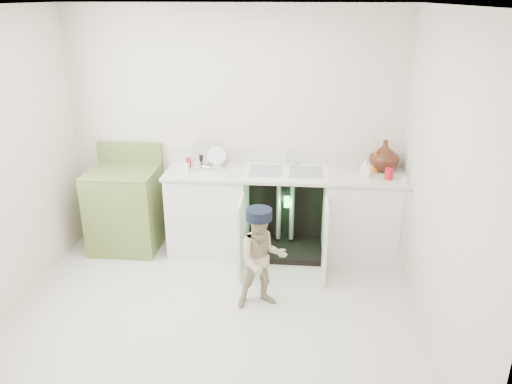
# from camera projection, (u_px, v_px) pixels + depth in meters

# --- Properties ---
(ground) EXTENTS (3.50, 3.50, 0.00)m
(ground) POSITION_uv_depth(u_px,v_px,m) (215.00, 314.00, 4.30)
(ground) COLOR #BBB4A4
(ground) RESTS_ON ground
(room_shell) EXTENTS (6.00, 5.50, 1.26)m
(room_shell) POSITION_uv_depth(u_px,v_px,m) (210.00, 178.00, 3.84)
(room_shell) COLOR beige
(room_shell) RESTS_ON ground
(counter_run) EXTENTS (2.44, 1.02, 1.21)m
(counter_run) POSITION_uv_depth(u_px,v_px,m) (287.00, 211.00, 5.20)
(counter_run) COLOR white
(counter_run) RESTS_ON ground
(avocado_stove) EXTENTS (0.70, 0.65, 1.09)m
(avocado_stove) POSITION_uv_depth(u_px,v_px,m) (126.00, 207.00, 5.32)
(avocado_stove) COLOR olive
(avocado_stove) RESTS_ON ground
(repair_worker) EXTENTS (0.52, 0.90, 0.92)m
(repair_worker) POSITION_uv_depth(u_px,v_px,m) (262.00, 258.00, 4.27)
(repair_worker) COLOR tan
(repair_worker) RESTS_ON ground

